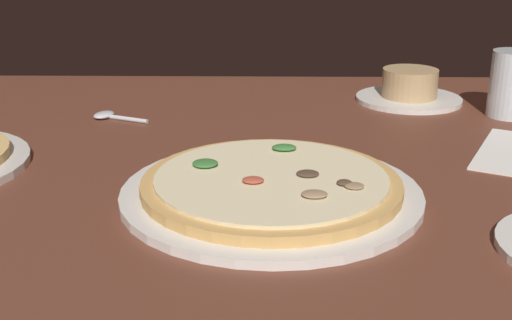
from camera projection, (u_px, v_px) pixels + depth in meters
The scene contains 5 objects.
dining_table at pixel (242, 186), 82.44cm from camera, with size 150.00×110.00×4.00cm, color brown.
pizza_main at pixel (271, 187), 73.66cm from camera, with size 33.91×33.91×3.32cm.
ramekin_on_saucer at pixel (409, 89), 113.93cm from camera, with size 18.24×18.24×5.70cm.
water_glass at pixel (512, 87), 104.15cm from camera, with size 7.21×7.21×10.52cm.
spoon at pixel (110, 116), 104.16cm from camera, with size 9.73×5.98×1.00cm.
Camera 1 is at (2.97, -76.47, 32.87)cm, focal length 45.99 mm.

